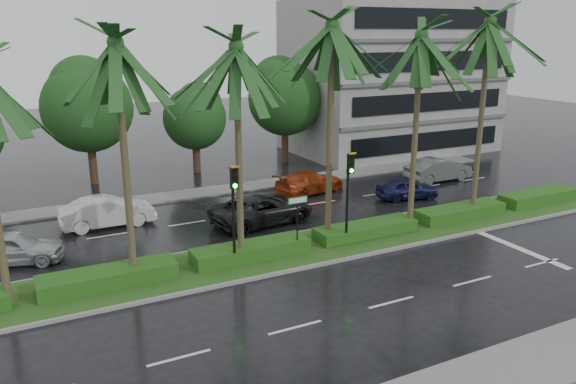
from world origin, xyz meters
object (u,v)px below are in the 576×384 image
car_white (108,212)px  car_red (310,182)px  street_sign (297,211)px  car_darkgrey (263,209)px  car_grey (438,170)px  car_blue (407,189)px  signal_median_left (234,202)px  car_silver (12,248)px

car_white → car_red: bearing=-86.9°
street_sign → car_darkgrey: size_ratio=0.47×
car_white → car_grey: car_grey is taller
car_white → car_grey: bearing=-92.1°
street_sign → car_blue: 11.23m
signal_median_left → car_white: signal_median_left is taller
signal_median_left → car_grey: (17.50, 7.47, -2.23)m
car_darkgrey → car_red: bearing=-60.1°
car_white → signal_median_left: bearing=-155.8°
signal_median_left → car_red: size_ratio=0.93×
car_silver → car_blue: car_silver is taller
car_silver → car_grey: size_ratio=0.89×
street_sign → car_darkgrey: bearing=84.0°
car_blue → car_grey: 5.10m
car_darkgrey → car_silver: bearing=81.2°
street_sign → car_blue: street_sign is taller
car_red → car_grey: size_ratio=1.00×
street_sign → car_silver: 12.30m
street_sign → car_grey: 16.28m
street_sign → car_grey: street_sign is taller
car_darkgrey → car_blue: size_ratio=1.50×
car_red → car_silver: bearing=91.1°
signal_median_left → car_darkgrey: (3.50, 4.93, -2.24)m
signal_median_left → car_darkgrey: bearing=54.6°
street_sign → car_darkgrey: (0.50, 4.75, -1.36)m
street_sign → car_red: (5.50, 8.68, -1.44)m
car_silver → car_white: bearing=-37.9°
car_red → car_grey: car_grey is taller
car_silver → car_blue: bearing=-72.2°
street_sign → car_white: street_sign is taller
car_darkgrey → car_grey: 14.23m
car_darkgrey → signal_median_left: bearing=136.4°
car_silver → car_darkgrey: (11.71, -0.12, 0.05)m
car_white → car_red: car_white is taller
car_darkgrey → car_white: bearing=57.8°
car_red → car_blue: car_red is taller
car_silver → car_blue: size_ratio=1.14×
car_darkgrey → street_sign: bearing=165.7°
street_sign → car_grey: (14.50, 7.28, -1.35)m
street_sign → car_white: size_ratio=0.56×
car_darkgrey → car_red: 6.36m
street_sign → car_red: street_sign is taller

